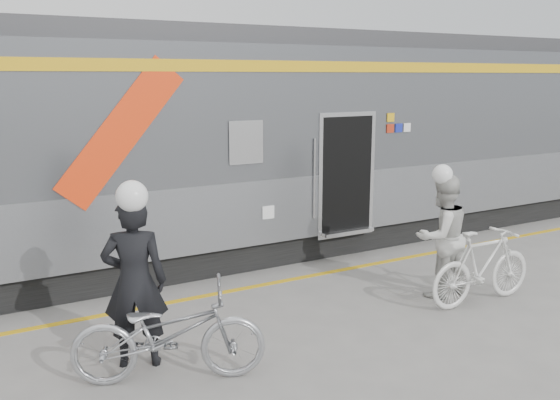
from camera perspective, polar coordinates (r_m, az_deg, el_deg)
ground at (r=7.61m, az=1.82°, el=-13.81°), size 90.00×90.00×0.00m
train at (r=10.89m, az=-7.67°, el=5.20°), size 24.00×3.17×4.10m
safety_strip at (r=9.37m, az=-5.01°, el=-8.76°), size 24.00×0.12×0.01m
man at (r=6.98m, az=-13.82°, el=-7.69°), size 0.85×0.71×2.00m
bicycle_left at (r=6.71m, az=-10.66°, el=-12.51°), size 2.22×1.44×1.10m
woman at (r=9.26m, az=15.28°, el=-3.39°), size 0.92×0.73×1.86m
bicycle_right at (r=9.21m, az=18.90°, el=-6.08°), size 1.89×0.58×1.13m
helmet_man at (r=6.69m, az=-14.31°, el=1.85°), size 0.35×0.35×0.35m
helmet_woman at (r=9.04m, az=15.65°, el=3.23°), size 0.30×0.30×0.30m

